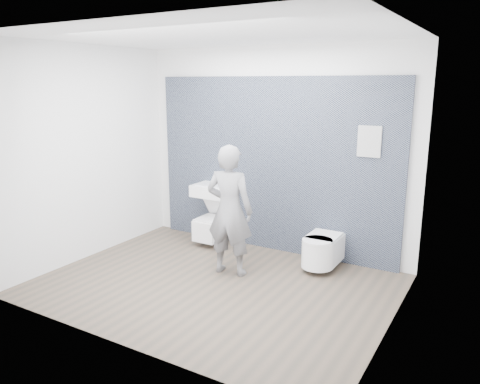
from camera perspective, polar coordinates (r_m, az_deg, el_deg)
The scene contains 8 objects.
ground at distance 5.60m, azimuth -3.16°, elevation -11.24°, with size 4.00×4.00×0.00m, color brown.
room_shell at distance 5.13m, azimuth -3.41°, elevation 6.72°, with size 4.00×4.00×4.00m.
tile_wall at distance 6.79m, azimuth 3.74°, elevation -6.78°, with size 3.60×0.06×2.40m, color black.
washbasin at distance 6.76m, azimuth -3.31°, elevation 0.22°, with size 0.55×0.42×0.42m.
toilet_square at distance 6.86m, azimuth -3.46°, elevation -4.26°, with size 0.35×0.51×0.64m.
toilet_rounded at distance 6.05m, azimuth 9.87°, elevation -7.00°, with size 0.40×0.67×0.36m.
info_placard at distance 6.30m, azimuth 14.59°, elevation -8.80°, with size 0.28×0.03×0.38m, color silver.
visitor at distance 5.67m, azimuth -1.28°, elevation -2.27°, with size 0.59×0.39×1.61m, color gray.
Camera 1 is at (2.83, -4.24, 2.32)m, focal length 35.00 mm.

